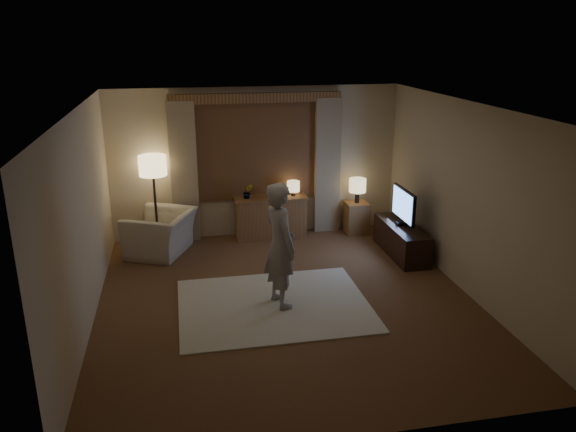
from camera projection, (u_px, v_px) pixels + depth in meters
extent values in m
cube|color=brown|center=(287.00, 302.00, 7.59)|extent=(5.00, 5.50, 0.02)
cube|color=silver|center=(287.00, 106.00, 6.77)|extent=(5.00, 5.50, 0.02)
cube|color=beige|center=(256.00, 163.00, 9.75)|extent=(5.00, 0.02, 2.60)
cube|color=beige|center=(352.00, 309.00, 4.61)|extent=(5.00, 0.02, 2.60)
cube|color=beige|center=(82.00, 222.00, 6.72)|extent=(0.02, 5.50, 2.60)
cube|color=beige|center=(467.00, 199.00, 7.65)|extent=(0.02, 5.50, 2.60)
cube|color=black|center=(256.00, 149.00, 9.64)|extent=(2.00, 0.01, 1.70)
cube|color=brown|center=(256.00, 149.00, 9.63)|extent=(2.08, 0.04, 1.78)
cube|color=tan|center=(184.00, 173.00, 9.45)|extent=(0.45, 0.12, 2.40)
cube|color=tan|center=(327.00, 166.00, 9.91)|extent=(0.45, 0.12, 2.40)
cube|color=brown|center=(256.00, 98.00, 9.32)|extent=(2.90, 0.14, 0.16)
cube|color=beige|center=(274.00, 305.00, 7.46)|extent=(2.50, 2.00, 0.02)
cube|color=brown|center=(271.00, 218.00, 9.84)|extent=(1.20, 0.40, 0.70)
cube|color=brown|center=(271.00, 194.00, 9.70)|extent=(0.16, 0.02, 0.20)
imported|color=#999999|center=(248.00, 192.00, 9.61)|extent=(0.16, 0.13, 0.30)
cylinder|color=black|center=(293.00, 195.00, 9.79)|extent=(0.08, 0.08, 0.12)
cylinder|color=#E6C88A|center=(293.00, 186.00, 9.74)|extent=(0.22, 0.22, 0.18)
cylinder|color=black|center=(159.00, 244.00, 9.59)|extent=(0.33, 0.33, 0.03)
cylinder|color=black|center=(156.00, 210.00, 9.40)|extent=(0.04, 0.04, 1.23)
cylinder|color=#E6C88A|center=(152.00, 166.00, 9.16)|extent=(0.45, 0.45, 0.33)
imported|color=beige|center=(161.00, 233.00, 9.13)|extent=(1.28, 1.35, 0.69)
cube|color=brown|center=(356.00, 217.00, 10.11)|extent=(0.40, 0.40, 0.56)
cylinder|color=black|center=(357.00, 197.00, 9.99)|extent=(0.08, 0.08, 0.20)
cylinder|color=#E6C88A|center=(358.00, 185.00, 9.92)|extent=(0.30, 0.30, 0.24)
cube|color=black|center=(401.00, 240.00, 9.11)|extent=(0.45, 1.40, 0.50)
cube|color=black|center=(403.00, 224.00, 9.02)|extent=(0.20, 0.09, 0.06)
cube|color=black|center=(404.00, 205.00, 8.92)|extent=(0.05, 0.84, 0.51)
cube|color=#5D97FF|center=(402.00, 205.00, 8.92)|extent=(0.00, 0.78, 0.46)
imported|color=#A6A099|center=(280.00, 245.00, 7.22)|extent=(0.55, 0.69, 1.67)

